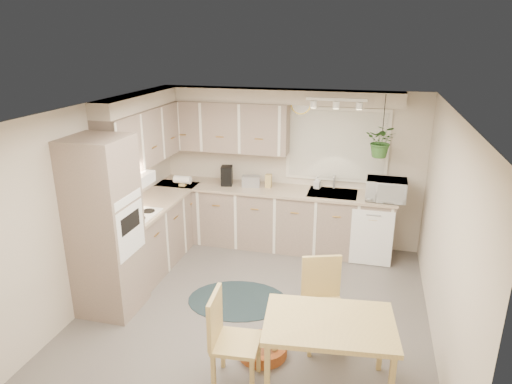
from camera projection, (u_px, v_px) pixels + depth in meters
floor at (255, 310)px, 5.49m from camera, size 4.20×4.20×0.00m
ceiling at (255, 110)px, 4.71m from camera, size 4.20×4.20×0.00m
wall_back at (290, 167)px, 7.02m from camera, size 4.00×0.04×2.40m
wall_front at (180, 327)px, 3.18m from camera, size 4.00×0.04×2.40m
wall_left at (97, 202)px, 5.57m from camera, size 0.04×4.20×2.40m
wall_right at (446, 236)px, 4.63m from camera, size 0.04×4.20×2.40m
base_cab_left at (156, 232)px, 6.54m from camera, size 0.60×1.85×0.90m
base_cab_back at (272, 218)px, 7.04m from camera, size 3.60×0.60×0.90m
counter_left at (155, 202)px, 6.39m from camera, size 0.64×1.89×0.04m
counter_back at (272, 190)px, 6.88m from camera, size 3.64×0.64×0.04m
oven_stack at (105, 228)px, 5.20m from camera, size 0.65×0.65×2.10m
wall_oven_face at (131, 230)px, 5.12m from camera, size 0.02×0.56×0.58m
upper_cab_left at (145, 136)px, 6.24m from camera, size 0.35×2.00×0.75m
upper_cab_back at (223, 126)px, 6.89m from camera, size 2.00×0.35×0.75m
soffit_left at (140, 101)px, 6.09m from camera, size 0.30×2.00×0.20m
soffit_back at (276, 96)px, 6.57m from camera, size 3.60×0.30×0.20m
cooktop at (135, 215)px, 5.85m from camera, size 0.52×0.58×0.02m
range_hood at (130, 181)px, 5.71m from camera, size 0.40×0.60×0.14m
window_blinds at (337, 145)px, 6.70m from camera, size 1.40×0.02×1.00m
window_frame at (337, 145)px, 6.71m from camera, size 1.50×0.02×1.10m
sink at (332, 196)px, 6.68m from camera, size 0.70×0.48×0.10m
dishwasher_front at (371, 238)px, 6.41m from camera, size 0.58×0.02×0.83m
track_light_bar at (336, 99)px, 5.99m from camera, size 0.80×0.04×0.04m
wall_clock at (301, 104)px, 6.64m from camera, size 0.30×0.03×0.30m
dining_table at (328, 355)px, 4.16m from camera, size 1.23×0.90×0.73m
chair_left at (236, 340)px, 4.20m from camera, size 0.47×0.47×0.93m
chair_back at (324, 306)px, 4.73m from camera, size 0.56×0.56×0.94m
braided_rug at (238, 300)px, 5.67m from camera, size 1.38×1.12×0.01m
pet_bed at (263, 349)px, 4.71m from camera, size 0.54×0.54×0.12m
microwave at (386, 187)px, 6.34m from camera, size 0.55×0.31×0.37m
soap_bottle at (317, 186)px, 6.85m from camera, size 0.13×0.21×0.09m
hanging_plant at (381, 145)px, 6.17m from camera, size 0.48×0.52×0.35m
coffee_maker at (227, 176)px, 7.00m from camera, size 0.20×0.23×0.30m
toaster at (251, 181)px, 6.95m from camera, size 0.29×0.19×0.16m
knife_block at (269, 181)px, 6.91m from camera, size 0.09×0.09×0.20m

